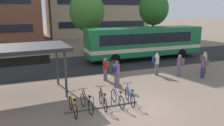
{
  "coord_description": "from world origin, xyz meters",
  "views": [
    {
      "loc": [
        -5.07,
        -9.23,
        4.87
      ],
      "look_at": [
        0.35,
        4.74,
        1.23
      ],
      "focal_mm": 34.99,
      "sensor_mm": 36.0,
      "label": 1
    }
  ],
  "objects": [
    {
      "name": "ground",
      "position": [
        0.0,
        0.0,
        0.0
      ],
      "size": [
        200.0,
        200.0,
        0.0
      ],
      "primitive_type": "plane",
      "color": "#7A6656"
    },
    {
      "name": "bus_lane_asphalt",
      "position": [
        0.0,
        9.97,
        0.0
      ],
      "size": [
        80.0,
        7.2,
        0.01
      ],
      "primitive_type": "cube",
      "color": "#232326",
      "rests_on": "ground"
    },
    {
      "name": "street_tree_2",
      "position": [
        1.56,
        15.81,
        4.69
      ],
      "size": [
        4.03,
        4.03,
        6.96
      ],
      "color": "brown",
      "rests_on": "ground"
    },
    {
      "name": "bike_rack",
      "position": [
        -1.78,
        0.56,
        0.09
      ],
      "size": [
        3.86,
        0.11,
        0.7
      ],
      "rotation": [
        0.0,
        0.0,
        -0.01
      ],
      "color": "#47474C",
      "rests_on": "ground"
    },
    {
      "name": "commuter_grey_pack_0",
      "position": [
        -0.1,
        4.81,
        0.92
      ],
      "size": [
        0.57,
        0.6,
        1.61
      ],
      "rotation": [
        0.0,
        0.0,
        4.03
      ],
      "color": "#565660",
      "rests_on": "ground"
    },
    {
      "name": "parked_bicycle_blue_4",
      "position": [
        -0.25,
        0.56,
        0.38
      ],
      "size": [
        0.52,
        1.71,
        0.99
      ],
      "rotation": [
        0.0,
        0.0,
        1.42
      ],
      "color": "black",
      "rests_on": "ground"
    },
    {
      "name": "parked_bicycle_black_2",
      "position": [
        -1.76,
        0.6,
        0.38
      ],
      "size": [
        0.52,
        1.72,
        0.99
      ],
      "rotation": [
        0.0,
        0.0,
        1.47
      ],
      "color": "black",
      "rests_on": "ground"
    },
    {
      "name": "commuter_navy_pack_3",
      "position": [
        0.06,
        3.17,
        1.01
      ],
      "size": [
        0.59,
        0.47,
        1.75
      ],
      "rotation": [
        0.0,
        0.0,
        0.35
      ],
      "color": "#565660",
      "rests_on": "ground"
    },
    {
      "name": "city_bus",
      "position": [
        6.0,
        9.97,
        1.78
      ],
      "size": [
        12.04,
        2.65,
        3.2
      ],
      "rotation": [
        0.0,
        0.0,
        0.0
      ],
      "color": "#196B3D",
      "rests_on": "ground"
    },
    {
      "name": "trash_bin",
      "position": [
        0.95,
        6.23,
        0.52
      ],
      "size": [
        0.55,
        0.55,
        1.03
      ],
      "color": "#284C2D",
      "rests_on": "ground"
    },
    {
      "name": "parked_bicycle_black_1",
      "position": [
        -2.61,
        0.58,
        0.38
      ],
      "size": [
        0.52,
        1.72,
        0.99
      ],
      "rotation": [
        0.0,
        0.0,
        1.69
      ],
      "color": "black",
      "rests_on": "ground"
    },
    {
      "name": "commuter_navy_pack_5",
      "position": [
        3.93,
        4.59,
        0.99
      ],
      "size": [
        0.58,
        0.43,
        1.71
      ],
      "rotation": [
        0.0,
        0.0,
        6.03
      ],
      "color": "#565660",
      "rests_on": "ground"
    },
    {
      "name": "commuter_olive_pack_4",
      "position": [
        6.74,
        2.69,
        0.94
      ],
      "size": [
        0.51,
        0.6,
        1.64
      ],
      "rotation": [
        0.0,
        0.0,
        2.03
      ],
      "color": "#2D3851",
      "rests_on": "ground"
    },
    {
      "name": "parked_bicycle_blue_3",
      "position": [
        -0.95,
        0.58,
        0.38
      ],
      "size": [
        0.52,
        1.72,
        0.99
      ],
      "rotation": [
        0.0,
        0.0,
        1.58
      ],
      "color": "black",
      "rests_on": "ground"
    },
    {
      "name": "street_tree_1",
      "position": [
        10.28,
        15.56,
        5.04
      ],
      "size": [
        3.75,
        3.75,
        7.16
      ],
      "color": "brown",
      "rests_on": "ground"
    },
    {
      "name": "parked_bicycle_yellow_0",
      "position": [
        -3.32,
        0.45,
        0.38
      ],
      "size": [
        0.52,
        1.72,
        0.99
      ],
      "rotation": [
        0.0,
        0.0,
        1.6
      ],
      "color": "black",
      "rests_on": "ground"
    },
    {
      "name": "commuter_olive_pack_2",
      "position": [
        7.76,
        3.74,
        0.99
      ],
      "size": [
        0.36,
        0.54,
        1.72
      ],
      "rotation": [
        0.0,
        0.0,
        4.77
      ],
      "color": "#2D3851",
      "rests_on": "ground"
    },
    {
      "name": "commuter_olive_pack_1",
      "position": [
        5.37,
        3.67,
        0.97
      ],
      "size": [
        0.58,
        0.59,
        1.67
      ],
      "rotation": [
        0.0,
        0.0,
        2.31
      ],
      "color": "#565660",
      "rests_on": "ground"
    },
    {
      "name": "transit_shelter",
      "position": [
        -5.64,
        3.71,
        2.72
      ],
      "size": [
        5.65,
        3.59,
        2.91
      ],
      "rotation": [
        0.0,
        0.0,
        0.06
      ],
      "color": "#38383D",
      "rests_on": "ground"
    }
  ]
}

